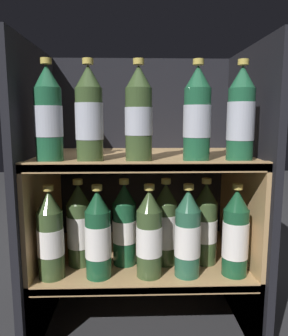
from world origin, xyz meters
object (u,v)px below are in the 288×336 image
(bottle_lower_front_3, at_px, (188,235))
(bottle_lower_back_2, at_px, (166,226))
(bottle_upper_front_2, at_px, (139,116))
(bottle_upper_front_3, at_px, (197,116))
(bottle_lower_front_1, at_px, (98,236))
(bottle_lower_front_4, at_px, (236,235))
(bottle_lower_back_1, at_px, (124,226))
(bottle_lower_front_2, at_px, (149,235))
(bottle_lower_front_0, at_px, (50,236))
(bottle_lower_back_3, at_px, (205,225))
(bottle_upper_front_4, at_px, (241,116))
(bottle_lower_back_0, at_px, (79,227))
(bottle_upper_front_0, at_px, (48,116))
(bottle_upper_front_1, at_px, (89,116))

(bottle_lower_front_3, distance_m, bottle_lower_back_2, 0.09)
(bottle_upper_front_2, bearing_deg, bottle_upper_front_3, -0.00)
(bottle_lower_front_1, distance_m, bottle_lower_front_4, 0.36)
(bottle_lower_front_1, bearing_deg, bottle_lower_back_1, 48.95)
(bottle_lower_front_2, distance_m, bottle_lower_front_3, 0.10)
(bottle_lower_front_0, xyz_separation_m, bottle_lower_back_3, (0.42, 0.08, 0.00))
(bottle_lower_back_1, bearing_deg, bottle_lower_front_2, -48.95)
(bottle_upper_front_4, distance_m, bottle_lower_back_0, 0.53)
(bottle_lower_front_3, height_order, bottle_lower_back_0, same)
(bottle_lower_front_1, relative_size, bottle_lower_back_2, 1.00)
(bottle_upper_front_3, relative_size, bottle_lower_back_2, 1.00)
(bottle_upper_front_3, bearing_deg, bottle_lower_front_3, 180.00)
(bottle_upper_front_4, bearing_deg, bottle_lower_front_1, 180.00)
(bottle_upper_front_3, relative_size, bottle_lower_front_3, 1.00)
(bottle_lower_back_2, height_order, bottle_lower_back_3, same)
(bottle_lower_back_0, bearing_deg, bottle_lower_front_2, -21.46)
(bottle_lower_front_4, relative_size, bottle_lower_back_2, 1.00)
(bottle_lower_front_0, height_order, bottle_lower_front_2, same)
(bottle_lower_back_1, distance_m, bottle_lower_back_3, 0.23)
(bottle_lower_back_0, xyz_separation_m, bottle_lower_back_3, (0.36, 0.00, 0.00))
(bottle_upper_front_0, bearing_deg, bottle_upper_front_1, 0.00)
(bottle_lower_front_0, relative_size, bottle_lower_front_1, 1.00)
(bottle_upper_front_3, bearing_deg, bottle_upper_front_1, 180.00)
(bottle_lower_front_0, xyz_separation_m, bottle_lower_front_2, (0.26, 0.00, -0.00))
(bottle_lower_front_1, bearing_deg, bottle_lower_front_4, 0.00)
(bottle_lower_front_2, bearing_deg, bottle_lower_front_1, 180.00)
(bottle_lower_front_2, bearing_deg, bottle_lower_front_0, 180.00)
(bottle_lower_back_2, xyz_separation_m, bottle_lower_back_3, (0.12, 0.00, 0.00))
(bottle_upper_front_2, xyz_separation_m, bottle_lower_front_4, (0.26, 0.00, -0.31))
(bottle_upper_front_4, xyz_separation_m, bottle_lower_front_3, (-0.13, 0.00, -0.31))
(bottle_lower_front_2, height_order, bottle_lower_back_1, same)
(bottle_upper_front_4, distance_m, bottle_lower_front_2, 0.39)
(bottle_upper_front_4, bearing_deg, bottle_lower_back_0, 169.74)
(bottle_lower_front_2, bearing_deg, bottle_upper_front_0, 180.00)
(bottle_upper_front_1, height_order, bottle_lower_back_0, bottle_upper_front_1)
(bottle_lower_back_0, bearing_deg, bottle_lower_back_2, 0.00)
(bottle_upper_front_2, bearing_deg, bottle_lower_front_1, 180.00)
(bottle_lower_front_2, bearing_deg, bottle_upper_front_1, 180.00)
(bottle_upper_front_0, height_order, bottle_lower_front_3, bottle_upper_front_0)
(bottle_lower_back_2, distance_m, bottle_lower_back_3, 0.12)
(bottle_lower_front_3, bearing_deg, bottle_lower_back_0, 165.49)
(bottle_lower_back_0, xyz_separation_m, bottle_lower_back_1, (0.13, 0.00, 0.00))
(bottle_lower_front_4, relative_size, bottle_lower_back_0, 1.00)
(bottle_upper_front_4, bearing_deg, bottle_lower_front_0, 180.00)
(bottle_upper_front_4, height_order, bottle_lower_front_3, bottle_upper_front_4)
(bottle_upper_front_4, relative_size, bottle_lower_back_3, 1.00)
(bottle_upper_front_0, bearing_deg, bottle_lower_front_4, 0.00)
(bottle_lower_back_0, bearing_deg, bottle_lower_front_0, -128.77)
(bottle_upper_front_1, distance_m, bottle_lower_front_4, 0.49)
(bottle_upper_front_2, distance_m, bottle_lower_front_3, 0.34)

